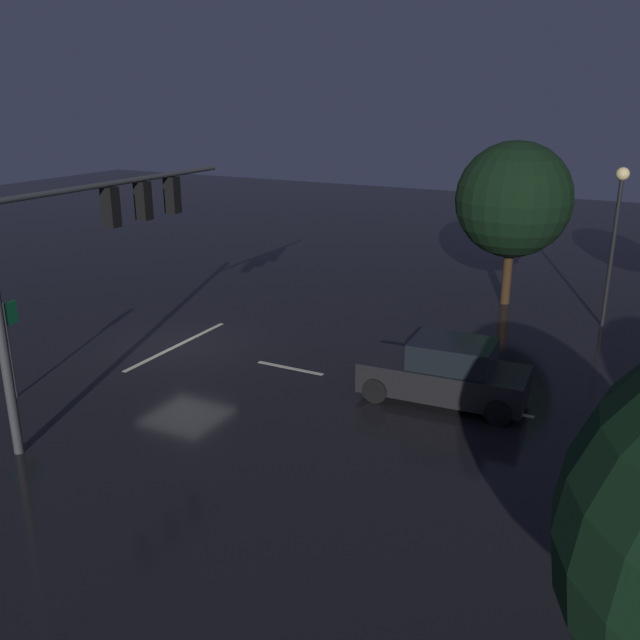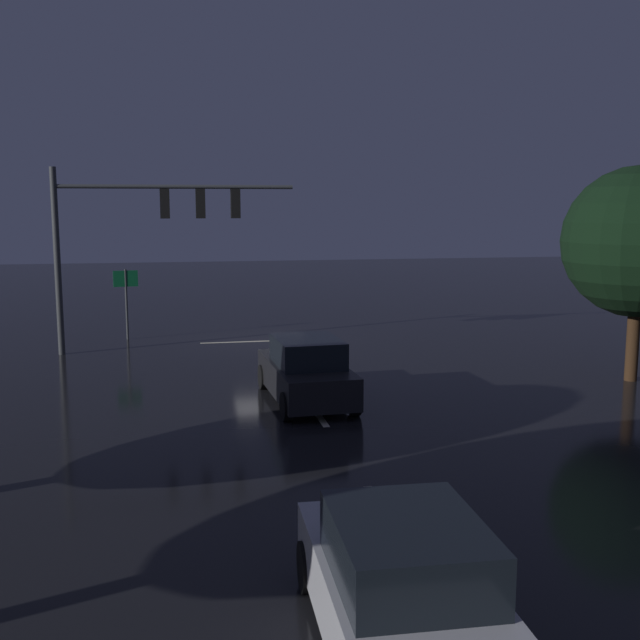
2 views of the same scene
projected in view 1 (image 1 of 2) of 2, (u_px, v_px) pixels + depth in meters
ground_plane at (183, 347)px, 22.15m from camera, size 80.00×80.00×0.00m
traffic_signal_assembly at (95, 234)px, 16.74m from camera, size 8.10×0.47×6.29m
lane_dash_far at (290, 368)px, 20.41m from camera, size 0.16×2.20×0.01m
lane_dash_mid at (491, 408)px, 17.80m from camera, size 0.16×2.20×0.01m
stop_bar at (178, 345)px, 22.24m from camera, size 5.00×0.16×0.01m
car_approaching at (446, 373)px, 18.03m from camera, size 2.12×4.45×1.70m
street_lamp_left_kerb at (617, 218)px, 22.92m from camera, size 0.44×0.44×5.49m
route_sign at (6, 330)px, 17.87m from camera, size 0.90×0.20×2.66m
tree_left_far at (514, 200)px, 25.45m from camera, size 4.31×4.31×6.18m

